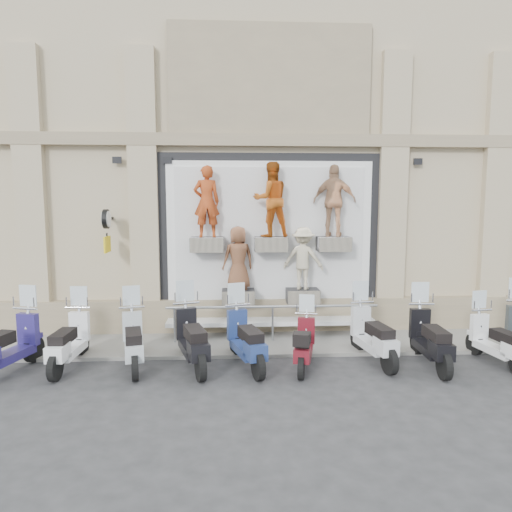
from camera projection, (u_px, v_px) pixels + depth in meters
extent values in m
plane|color=#2A2A2C|center=(282.00, 376.00, 8.84)|extent=(90.00, 90.00, 0.00)
cube|color=gray|center=(272.00, 341.00, 10.92)|extent=(16.00, 2.20, 0.08)
cube|color=black|center=(270.00, 240.00, 11.49)|extent=(5.60, 0.10, 4.30)
cube|color=white|center=(270.00, 240.00, 11.43)|extent=(5.10, 0.06, 3.90)
cube|color=white|center=(270.00, 240.00, 11.39)|extent=(4.70, 0.04, 3.60)
cube|color=white|center=(271.00, 320.00, 11.32)|extent=(5.10, 0.75, 0.10)
cube|color=#28282B|center=(207.00, 244.00, 11.05)|extent=(0.80, 0.50, 0.35)
imported|color=#BE461B|center=(207.00, 202.00, 10.93)|extent=(0.66, 0.47, 1.71)
cube|color=#28282B|center=(271.00, 244.00, 11.13)|extent=(0.80, 0.50, 0.35)
imported|color=#994712|center=(271.00, 200.00, 11.01)|extent=(1.01, 0.86, 1.81)
cube|color=#28282B|center=(333.00, 244.00, 11.22)|extent=(0.80, 0.50, 0.35)
imported|color=tan|center=(334.00, 201.00, 11.09)|extent=(1.11, 0.73, 1.75)
cube|color=#28282B|center=(238.00, 297.00, 11.25)|extent=(0.80, 0.50, 0.35)
imported|color=brown|center=(238.00, 258.00, 11.13)|extent=(0.88, 0.70, 1.57)
cube|color=#28282B|center=(303.00, 296.00, 11.33)|extent=(0.80, 0.50, 0.35)
imported|color=beige|center=(303.00, 258.00, 11.22)|extent=(1.12, 0.86, 1.53)
cube|color=black|center=(109.00, 219.00, 10.98)|extent=(0.06, 0.56, 0.06)
cylinder|color=black|center=(106.00, 219.00, 10.71)|extent=(0.10, 0.46, 0.46)
cube|color=yellow|center=(107.00, 244.00, 10.78)|extent=(0.04, 0.50, 0.38)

